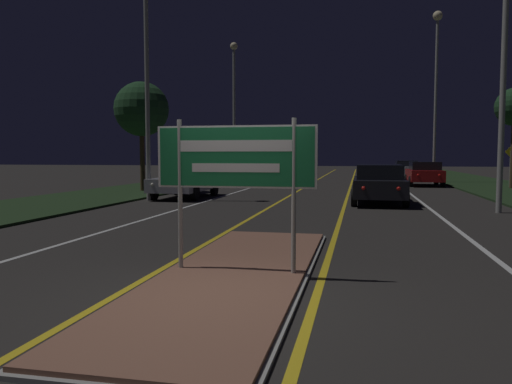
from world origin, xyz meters
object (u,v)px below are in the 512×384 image
at_px(highway_sign, 235,163).
at_px(car_approaching_0, 186,180).
at_px(car_receding_2, 406,168).
at_px(car_receding_0, 379,183).
at_px(car_receding_1, 424,173).
at_px(streetlight_left_far, 234,96).
at_px(warning_sign, 510,163).
at_px(car_approaching_1, 287,173).
at_px(streetlight_left_near, 146,44).
at_px(streetlight_right_far, 436,67).

bearing_deg(highway_sign, car_approaching_0, 112.72).
bearing_deg(highway_sign, car_receding_2, 81.21).
height_order(car_receding_0, car_receding_1, car_receding_0).
bearing_deg(car_approaching_0, streetlight_left_far, 94.05).
bearing_deg(car_receding_1, car_approaching_0, -135.85).
height_order(highway_sign, warning_sign, highway_sign).
distance_m(highway_sign, car_approaching_1, 22.78).
relative_size(streetlight_left_near, car_receding_2, 2.04).
relative_size(car_approaching_0, warning_sign, 1.99).
bearing_deg(streetlight_left_far, highway_sign, -75.67).
xyz_separation_m(streetlight_left_near, streetlight_left_far, (0.15, 13.50, -0.48)).
bearing_deg(car_receding_2, car_approaching_0, -116.23).
relative_size(car_receding_0, warning_sign, 1.99).
distance_m(highway_sign, streetlight_left_far, 26.26).
bearing_deg(streetlight_left_far, streetlight_left_near, -90.63).
distance_m(car_receding_0, car_receding_2, 23.92).
xyz_separation_m(streetlight_right_far, car_receding_2, (-1.03, 8.56, -6.83)).
xyz_separation_m(car_receding_1, car_receding_2, (-0.06, 11.75, -0.01)).
height_order(car_receding_0, car_approaching_0, car_receding_0).
relative_size(car_receding_0, car_receding_2, 0.97).
distance_m(streetlight_left_far, car_receding_0, 16.48).
height_order(streetlight_left_near, car_approaching_1, streetlight_left_near).
bearing_deg(car_approaching_0, car_receding_1, 44.15).
distance_m(streetlight_left_far, car_receding_1, 13.08).
distance_m(streetlight_left_near, car_approaching_1, 12.95).
height_order(streetlight_left_near, car_approaching_0, streetlight_left_near).
xyz_separation_m(streetlight_left_near, car_receding_2, (12.13, 24.32, -5.51)).
xyz_separation_m(highway_sign, car_receding_0, (2.53, 12.23, -0.95)).
distance_m(streetlight_left_near, streetlight_left_far, 13.50).
distance_m(streetlight_right_far, warning_sign, 8.58).
bearing_deg(streetlight_right_far, streetlight_left_far, -170.10).
distance_m(highway_sign, car_receding_0, 12.53).
xyz_separation_m(streetlight_right_far, car_receding_1, (-0.98, -3.19, -6.82)).
xyz_separation_m(streetlight_right_far, car_receding_0, (-4.07, -15.17, -6.81)).
bearing_deg(streetlight_left_far, warning_sign, -9.50).
bearing_deg(car_receding_1, car_receding_2, 90.28).
height_order(streetlight_left_far, warning_sign, streetlight_left_far).
bearing_deg(streetlight_right_far, car_receding_2, 96.88).
xyz_separation_m(streetlight_left_far, car_receding_2, (11.98, 10.83, -5.04)).
bearing_deg(car_receding_0, streetlight_right_far, 74.99).
xyz_separation_m(car_receding_0, car_approaching_0, (-8.11, 1.11, -0.03)).
bearing_deg(warning_sign, streetlight_left_far, 170.50).
relative_size(car_receding_1, car_approaching_1, 0.96).
height_order(highway_sign, streetlight_right_far, streetlight_right_far).
xyz_separation_m(streetlight_right_far, car_approaching_1, (-9.07, -4.78, -6.81)).
height_order(car_receding_2, car_approaching_0, car_receding_2).
height_order(streetlight_left_far, car_approaching_0, streetlight_left_far).
relative_size(streetlight_left_far, warning_sign, 4.12).
relative_size(streetlight_left_near, car_approaching_0, 2.10).
distance_m(car_receding_0, car_approaching_0, 8.19).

